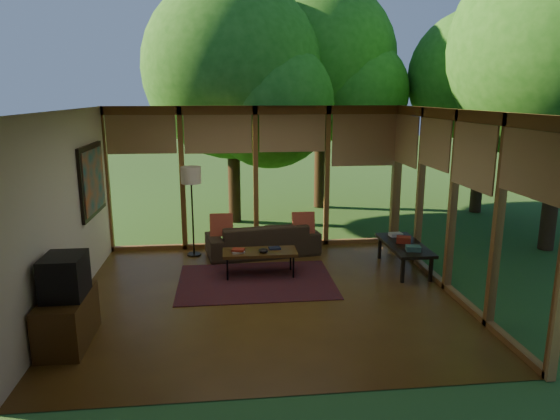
{
  "coord_description": "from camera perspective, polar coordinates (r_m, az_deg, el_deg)",
  "views": [
    {
      "loc": [
        -0.55,
        -6.85,
        2.91
      ],
      "look_at": [
        0.27,
        0.7,
        1.14
      ],
      "focal_mm": 32.0,
      "sensor_mm": 36.0,
      "label": 1
    }
  ],
  "objects": [
    {
      "name": "media_cabinet",
      "position": [
        6.55,
        -23.13,
        -11.49
      ],
      "size": [
        0.5,
        1.0,
        0.6
      ],
      "primitive_type": "cube",
      "color": "#4E3215",
      "rests_on": "floor"
    },
    {
      "name": "tree_nw",
      "position": [
        11.43,
        -5.53,
        15.7
      ],
      "size": [
        3.92,
        3.92,
        5.4
      ],
      "color": "#382414",
      "rests_on": "ground"
    },
    {
      "name": "ct_book_lower",
      "position": [
        8.06,
        -4.8,
        -4.77
      ],
      "size": [
        0.21,
        0.17,
        0.03
      ],
      "primitive_type": "cube",
      "rotation": [
        0.0,
        0.0,
        0.1
      ],
      "color": "#B6AEA5",
      "rests_on": "coffee_table"
    },
    {
      "name": "ct_bowl",
      "position": [
        8.03,
        -1.93,
        -4.65
      ],
      "size": [
        0.16,
        0.16,
        0.07
      ],
      "primitive_type": "ellipsoid",
      "color": "black",
      "rests_on": "coffee_table"
    },
    {
      "name": "pillow_left",
      "position": [
        9.1,
        -6.71,
        -1.76
      ],
      "size": [
        0.42,
        0.22,
        0.44
      ],
      "primitive_type": "cube",
      "rotation": [
        -0.21,
        0.0,
        0.0
      ],
      "color": "maroon",
      "rests_on": "sofa"
    },
    {
      "name": "console_book_a",
      "position": [
        8.3,
        14.99,
        -4.26
      ],
      "size": [
        0.26,
        0.21,
        0.08
      ],
      "primitive_type": "cube",
      "rotation": [
        0.0,
        0.0,
        -0.22
      ],
      "color": "#38635C",
      "rests_on": "side_console"
    },
    {
      "name": "ct_book_upper",
      "position": [
        8.05,
        -4.8,
        -4.56
      ],
      "size": [
        0.22,
        0.19,
        0.03
      ],
      "primitive_type": "cube",
      "rotation": [
        0.0,
        0.0,
        -0.24
      ],
      "color": "maroon",
      "rests_on": "coffee_table"
    },
    {
      "name": "pillow_right",
      "position": [
        9.2,
        2.67,
        -1.54
      ],
      "size": [
        0.41,
        0.22,
        0.43
      ],
      "primitive_type": "cube",
      "rotation": [
        -0.21,
        0.0,
        0.0
      ],
      "color": "maroon",
      "rests_on": "sofa"
    },
    {
      "name": "ct_book_side",
      "position": [
        8.22,
        -0.63,
        -4.37
      ],
      "size": [
        0.2,
        0.16,
        0.03
      ],
      "primitive_type": "cube",
      "rotation": [
        0.0,
        0.0,
        0.11
      ],
      "color": "black",
      "rests_on": "coffee_table"
    },
    {
      "name": "wall_left",
      "position": [
        7.36,
        -23.42,
        -0.23
      ],
      "size": [
        0.04,
        5.0,
        2.7
      ],
      "primitive_type": "cube",
      "color": "beige",
      "rests_on": "ground"
    },
    {
      "name": "floor_lamp",
      "position": [
        9.07,
        -10.12,
        3.37
      ],
      "size": [
        0.36,
        0.36,
        1.65
      ],
      "color": "black",
      "rests_on": "floor"
    },
    {
      "name": "wall_front",
      "position": [
        4.65,
        0.98,
        -6.51
      ],
      "size": [
        5.5,
        0.04,
        2.7
      ],
      "primitive_type": "cube",
      "color": "beige",
      "rests_on": "ground"
    },
    {
      "name": "exterior_lawn",
      "position": [
        17.38,
        23.41,
        2.38
      ],
      "size": [
        40.0,
        40.0,
        0.0
      ],
      "primitive_type": "plane",
      "color": "#2F5A21",
      "rests_on": "ground"
    },
    {
      "name": "wall_painting",
      "position": [
        8.63,
        -20.65,
        3.21
      ],
      "size": [
        0.06,
        1.35,
        1.15
      ],
      "color": "black",
      "rests_on": "wall_left"
    },
    {
      "name": "console_book_c",
      "position": [
        9.06,
        13.07,
        -2.75
      ],
      "size": [
        0.23,
        0.17,
        0.06
      ],
      "primitive_type": "cube",
      "rotation": [
        0.0,
        0.0,
        0.08
      ],
      "color": "#B6AEA5",
      "rests_on": "side_console"
    },
    {
      "name": "tree_ne",
      "position": [
        13.01,
        4.72,
        16.77
      ],
      "size": [
        3.72,
        3.72,
        5.62
      ],
      "color": "#382414",
      "rests_on": "ground"
    },
    {
      "name": "side_console",
      "position": [
        8.68,
        14.01,
        -4.03
      ],
      "size": [
        0.6,
        1.4,
        0.46
      ],
      "color": "black",
      "rests_on": "floor"
    },
    {
      "name": "television",
      "position": [
        6.35,
        -23.4,
        -6.96
      ],
      "size": [
        0.45,
        0.55,
        0.5
      ],
      "primitive_type": "cube",
      "color": "black",
      "rests_on": "media_cabinet"
    },
    {
      "name": "ceiling",
      "position": [
        6.87,
        -1.62,
        11.36
      ],
      "size": [
        5.5,
        5.5,
        0.0
      ],
      "primitive_type": "plane",
      "rotation": [
        3.14,
        0.0,
        0.0
      ],
      "color": "silver",
      "rests_on": "ground"
    },
    {
      "name": "window_wall_right",
      "position": [
        7.76,
        19.13,
        0.78
      ],
      "size": [
        0.12,
        5.0,
        2.7
      ],
      "primitive_type": "cube",
      "color": "brown",
      "rests_on": "ground"
    },
    {
      "name": "coffee_table",
      "position": [
        8.14,
        -2.33,
        -4.92
      ],
      "size": [
        1.2,
        0.5,
        0.43
      ],
      "color": "#4E3215",
      "rests_on": "floor"
    },
    {
      "name": "tree_far",
      "position": [
        13.14,
        21.45,
        13.89
      ],
      "size": [
        3.19,
        3.19,
        4.89
      ],
      "color": "#382414",
      "rests_on": "ground"
    },
    {
      "name": "floor",
      "position": [
        7.46,
        -1.49,
        -9.85
      ],
      "size": [
        5.5,
        5.5,
        0.0
      ],
      "primitive_type": "plane",
      "color": "brown",
      "rests_on": "ground"
    },
    {
      "name": "rug",
      "position": [
        8.02,
        -2.75,
        -8.13
      ],
      "size": [
        2.45,
        1.73,
        0.01
      ],
      "primitive_type": "cube",
      "color": "maroon",
      "rests_on": "floor"
    },
    {
      "name": "console_book_b",
      "position": [
        8.69,
        13.94,
        -3.32
      ],
      "size": [
        0.28,
        0.24,
        0.11
      ],
      "primitive_type": "cube",
      "rotation": [
        0.0,
        0.0,
        -0.34
      ],
      "color": "maroon",
      "rests_on": "side_console"
    },
    {
      "name": "sofa",
      "position": [
        9.25,
        -2.0,
        -3.3
      ],
      "size": [
        2.14,
        1.12,
        0.6
      ],
      "primitive_type": "imported",
      "rotation": [
        0.0,
        0.0,
        3.31
      ],
      "color": "#382B1C",
      "rests_on": "floor"
    },
    {
      "name": "window_wall_back",
      "position": [
        9.49,
        -2.79,
        3.65
      ],
      "size": [
        5.5,
        0.12,
        2.7
      ],
      "primitive_type": "cube",
      "color": "brown",
      "rests_on": "ground"
    }
  ]
}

